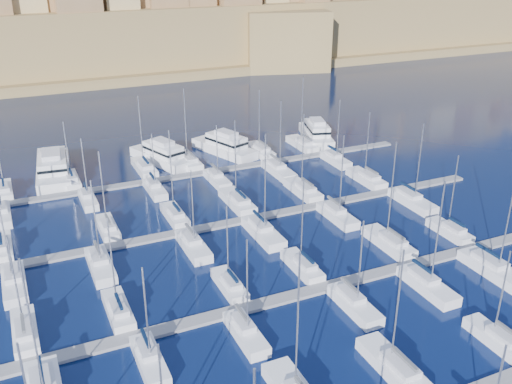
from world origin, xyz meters
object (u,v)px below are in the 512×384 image
sailboat_4 (497,339)px  motor_yacht_d (316,133)px  motor_yacht_c (225,146)px  motor_yacht_b (162,155)px  motor_yacht_a (53,167)px

sailboat_4 → motor_yacht_d: size_ratio=0.72×
motor_yacht_c → motor_yacht_d: (21.86, -0.12, -0.00)m
sailboat_4 → motor_yacht_b: 72.47m
sailboat_4 → motor_yacht_a: sailboat_4 is taller
sailboat_4 → motor_yacht_c: size_ratio=0.71×
motor_yacht_a → motor_yacht_d: size_ratio=1.24×
motor_yacht_c → sailboat_4: bearing=-86.6°
sailboat_4 → motor_yacht_c: (-4.20, 70.30, 1.01)m
motor_yacht_a → motor_yacht_c: (34.15, -1.87, 0.00)m
motor_yacht_a → motor_yacht_b: bearing=-5.3°
motor_yacht_c → motor_yacht_b: bearing=-179.8°
sailboat_4 → motor_yacht_a: 81.73m
sailboat_4 → motor_yacht_a: size_ratio=0.58×
motor_yacht_a → motor_yacht_c: bearing=-3.1°
motor_yacht_b → motor_yacht_a: bearing=174.7°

